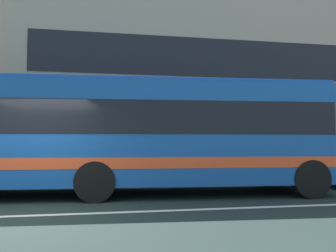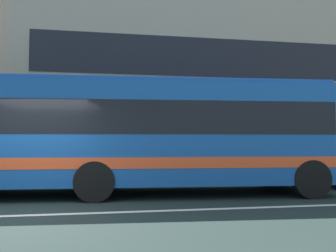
# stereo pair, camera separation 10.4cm
# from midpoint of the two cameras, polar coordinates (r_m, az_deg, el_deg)

# --- Properties ---
(ground_plane) EXTENTS (160.00, 160.00, 0.00)m
(ground_plane) POSITION_cam_midpoint_polar(r_m,az_deg,el_deg) (7.39, -24.54, -14.01)
(ground_plane) COLOR #1F2C29
(lane_centre_line) EXTENTS (60.00, 0.16, 0.01)m
(lane_centre_line) POSITION_cam_midpoint_polar(r_m,az_deg,el_deg) (7.39, -24.54, -13.98)
(lane_centre_line) COLOR silver
(lane_centre_line) RESTS_ON ground_plane
(apartment_block_right) EXTENTS (21.09, 10.81, 9.86)m
(apartment_block_right) POSITION_cam_midpoint_polar(r_m,az_deg,el_deg) (22.25, 6.09, 6.22)
(apartment_block_right) COLOR #A19583
(apartment_block_right) RESTS_ON ground_plane
(transit_bus) EXTENTS (11.80, 3.24, 3.15)m
(transit_bus) POSITION_cam_midpoint_polar(r_m,az_deg,el_deg) (9.35, -6.96, -1.12)
(transit_bus) COLOR #154B96
(transit_bus) RESTS_ON ground_plane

